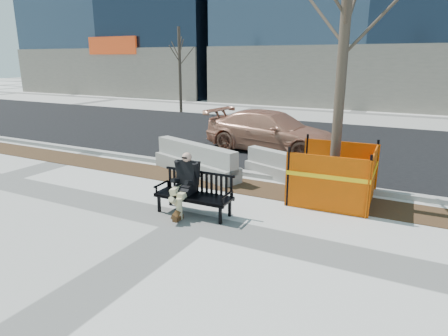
{
  "coord_description": "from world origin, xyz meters",
  "views": [
    {
      "loc": [
        3.94,
        -6.19,
        3.17
      ],
      "look_at": [
        0.19,
        1.02,
        0.91
      ],
      "focal_mm": 31.74,
      "sensor_mm": 36.0,
      "label": 1
    }
  ],
  "objects_px": {
    "seated_man": "(186,211)",
    "jersey_barrier_left": "(196,174)",
    "bench": "(194,214)",
    "jersey_barrier_right": "(286,181)",
    "tree_fence": "(332,199)",
    "sedan": "(271,151)"
  },
  "relations": [
    {
      "from": "seated_man",
      "to": "jersey_barrier_left",
      "type": "distance_m",
      "value": 2.88
    },
    {
      "from": "bench",
      "to": "jersey_barrier_right",
      "type": "bearing_deg",
      "value": 71.86
    },
    {
      "from": "tree_fence",
      "to": "seated_man",
      "type": "bearing_deg",
      "value": -139.72
    },
    {
      "from": "seated_man",
      "to": "tree_fence",
      "type": "relative_size",
      "value": 0.19
    },
    {
      "from": "sedan",
      "to": "jersey_barrier_right",
      "type": "bearing_deg",
      "value": -144.95
    },
    {
      "from": "sedan",
      "to": "jersey_barrier_right",
      "type": "relative_size",
      "value": 1.85
    },
    {
      "from": "tree_fence",
      "to": "sedan",
      "type": "bearing_deg",
      "value": 127.16
    },
    {
      "from": "tree_fence",
      "to": "bench",
      "type": "bearing_deg",
      "value": -136.6
    },
    {
      "from": "seated_man",
      "to": "tree_fence",
      "type": "height_order",
      "value": "tree_fence"
    },
    {
      "from": "bench",
      "to": "jersey_barrier_right",
      "type": "distance_m",
      "value": 3.3
    },
    {
      "from": "bench",
      "to": "tree_fence",
      "type": "relative_size",
      "value": 0.25
    },
    {
      "from": "jersey_barrier_right",
      "to": "jersey_barrier_left",
      "type": "bearing_deg",
      "value": -147.1
    },
    {
      "from": "bench",
      "to": "jersey_barrier_left",
      "type": "bearing_deg",
      "value": 119.28
    },
    {
      "from": "seated_man",
      "to": "jersey_barrier_right",
      "type": "height_order",
      "value": "seated_man"
    },
    {
      "from": "bench",
      "to": "jersey_barrier_left",
      "type": "xyz_separation_m",
      "value": [
        -1.54,
        2.6,
        0.0
      ]
    },
    {
      "from": "sedan",
      "to": "bench",
      "type": "bearing_deg",
      "value": -166.46
    },
    {
      "from": "bench",
      "to": "jersey_barrier_left",
      "type": "relative_size",
      "value": 0.54
    },
    {
      "from": "tree_fence",
      "to": "jersey_barrier_right",
      "type": "distance_m",
      "value": 1.7
    },
    {
      "from": "seated_man",
      "to": "jersey_barrier_left",
      "type": "relative_size",
      "value": 0.42
    },
    {
      "from": "tree_fence",
      "to": "jersey_barrier_left",
      "type": "bearing_deg",
      "value": 174.86
    },
    {
      "from": "sedan",
      "to": "jersey_barrier_left",
      "type": "relative_size",
      "value": 1.57
    },
    {
      "from": "tree_fence",
      "to": "jersey_barrier_left",
      "type": "height_order",
      "value": "tree_fence"
    }
  ]
}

